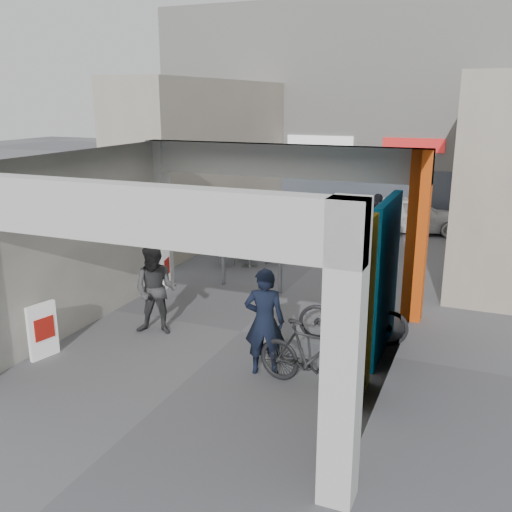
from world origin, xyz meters
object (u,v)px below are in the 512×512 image
at_px(man_with_dog, 265,322).
at_px(man_back_turned, 156,290).
at_px(produce_stand, 241,242).
at_px(cafe_set, 250,252).
at_px(bicycle_front, 353,315).
at_px(man_elderly, 367,290).
at_px(man_crates, 377,224).
at_px(border_collie, 269,332).
at_px(white_van, 410,214).
at_px(bicycle_rear, 311,357).

height_order(man_with_dog, man_back_turned, man_with_dog).
relative_size(produce_stand, man_with_dog, 0.71).
relative_size(cafe_set, bicycle_front, 0.71).
height_order(man_elderly, bicycle_front, man_elderly).
bearing_deg(bicycle_front, man_with_dog, 140.07).
height_order(man_with_dog, man_crates, man_with_dog).
height_order(border_collie, white_van, white_van).
bearing_deg(bicycle_rear, border_collie, 53.81).
bearing_deg(man_back_turned, white_van, 57.86).
xyz_separation_m(border_collie, man_with_dog, (0.32, -1.01, 0.64)).
xyz_separation_m(produce_stand, border_collie, (3.15, -5.78, -0.06)).
bearing_deg(man_with_dog, man_elderly, -132.41).
xyz_separation_m(produce_stand, white_van, (4.19, 4.70, 0.29)).
distance_m(man_with_dog, man_back_turned, 2.67).
bearing_deg(white_van, man_back_turned, 147.28).
bearing_deg(white_van, man_crates, 154.63).
distance_m(border_collie, man_with_dog, 1.24).
xyz_separation_m(produce_stand, bicycle_rear, (4.34, -7.03, 0.22)).
xyz_separation_m(man_crates, bicycle_front, (0.86, -6.60, -0.35)).
height_order(bicycle_rear, white_van, white_van).
relative_size(border_collie, man_elderly, 0.38).
bearing_deg(man_back_turned, man_elderly, 6.80).
bearing_deg(cafe_set, bicycle_front, -46.89).
bearing_deg(bicycle_front, bicycle_rear, 165.37).
bearing_deg(man_crates, border_collie, 108.94).
bearing_deg(cafe_set, man_elderly, -42.44).
distance_m(cafe_set, produce_stand, 1.06).
bearing_deg(produce_stand, bicycle_rear, -72.50).
distance_m(border_collie, bicycle_rear, 1.75).
height_order(cafe_set, white_van, white_van).
relative_size(man_crates, bicycle_front, 0.87).
distance_m(border_collie, man_elderly, 2.07).
xyz_separation_m(man_with_dog, man_elderly, (1.20, 2.27, -0.01)).
xyz_separation_m(cafe_set, white_van, (3.55, 5.55, 0.32)).
bearing_deg(produce_stand, border_collie, -75.63).
xyz_separation_m(border_collie, bicycle_rear, (1.19, -1.25, 0.28)).
height_order(man_crates, bicycle_rear, man_crates).
xyz_separation_m(cafe_set, man_crates, (3.02, 2.45, 0.58)).
relative_size(man_with_dog, man_back_turned, 1.03).
bearing_deg(white_van, produce_stand, 122.61).
bearing_deg(man_elderly, produce_stand, 154.35).
bearing_deg(man_with_dog, white_van, -108.28).
bearing_deg(bicycle_rear, man_back_turned, 83.86).
bearing_deg(border_collie, produce_stand, 130.30).
bearing_deg(man_elderly, bicycle_rear, -78.87).
xyz_separation_m(man_crates, bicycle_rear, (0.67, -8.63, -0.33)).
distance_m(produce_stand, man_elderly, 6.51).
relative_size(man_elderly, bicycle_rear, 0.98).
distance_m(bicycle_rear, white_van, 11.73).
height_order(produce_stand, bicycle_front, bicycle_front).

